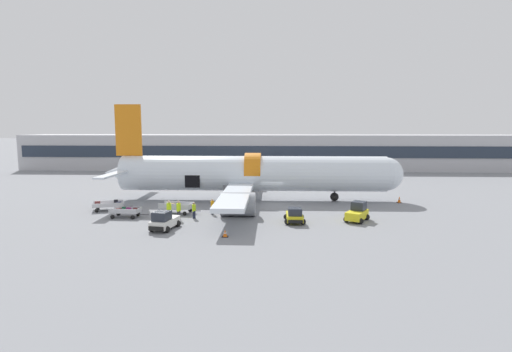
% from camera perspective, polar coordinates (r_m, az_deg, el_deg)
% --- Properties ---
extents(ground_plane, '(500.00, 500.00, 0.00)m').
position_cam_1_polar(ground_plane, '(45.10, 2.35, -4.02)').
color(ground_plane, gray).
extents(terminal_strip, '(100.89, 10.37, 7.00)m').
position_cam_1_polar(terminal_strip, '(81.83, 2.42, 3.45)').
color(terminal_strip, '#B2B2B7').
rests_on(terminal_strip, ground_plane).
extents(airplane, '(35.13, 31.89, 11.25)m').
position_cam_1_polar(airplane, '(46.84, -0.97, 0.25)').
color(airplane, silver).
rests_on(airplane, ground_plane).
extents(baggage_tug_lead, '(2.31, 3.44, 1.64)m').
position_cam_1_polar(baggage_tug_lead, '(34.84, -13.00, -6.33)').
color(baggage_tug_lead, silver).
rests_on(baggage_tug_lead, ground_plane).
extents(baggage_tug_mid, '(1.95, 2.86, 1.43)m').
position_cam_1_polar(baggage_tug_mid, '(36.51, 5.53, -5.71)').
color(baggage_tug_mid, yellow).
rests_on(baggage_tug_mid, ground_plane).
extents(baggage_tug_rear, '(2.63, 3.15, 1.76)m').
position_cam_1_polar(baggage_tug_rear, '(38.16, 14.28, -5.15)').
color(baggage_tug_rear, yellow).
rests_on(baggage_tug_rear, ground_plane).
extents(baggage_cart_loading, '(4.26, 2.30, 1.12)m').
position_cam_1_polar(baggage_cart_loading, '(40.98, -11.19, -4.47)').
color(baggage_cart_loading, '#B7BABF').
rests_on(baggage_cart_loading, ground_plane).
extents(baggage_cart_queued, '(3.74, 1.83, 0.99)m').
position_cam_1_polar(baggage_cart_queued, '(40.39, -18.04, -4.95)').
color(baggage_cart_queued, '#B7BABF').
rests_on(baggage_cart_queued, ground_plane).
extents(baggage_cart_empty, '(4.06, 2.76, 1.08)m').
position_cam_1_polar(baggage_cart_empty, '(44.43, -20.21, -3.96)').
color(baggage_cart_empty, silver).
rests_on(baggage_cart_empty, ground_plane).
extents(ground_crew_loader_a, '(0.60, 0.58, 1.84)m').
position_cam_1_polar(ground_crew_loader_a, '(38.24, -12.32, -4.72)').
color(ground_crew_loader_a, black).
rests_on(ground_crew_loader_a, ground_plane).
extents(ground_crew_loader_b, '(0.42, 0.63, 1.84)m').
position_cam_1_polar(ground_crew_loader_b, '(37.96, -10.99, -4.77)').
color(ground_crew_loader_b, '#2D2D33').
rests_on(ground_crew_loader_b, ground_plane).
extents(ground_crew_driver, '(0.43, 0.55, 1.56)m').
position_cam_1_polar(ground_crew_driver, '(39.88, -6.25, -4.32)').
color(ground_crew_driver, '#2D2D33').
rests_on(ground_crew_driver, ground_plane).
extents(ground_crew_supervisor, '(0.41, 0.54, 1.55)m').
position_cam_1_polar(ground_crew_supervisor, '(38.39, -8.85, -4.82)').
color(ground_crew_supervisor, '#1E2338').
rests_on(ground_crew_supervisor, ground_plane).
extents(safety_cone_nose, '(0.54, 0.54, 0.74)m').
position_cam_1_polar(safety_cone_nose, '(48.64, 19.79, -3.20)').
color(safety_cone_nose, black).
rests_on(safety_cone_nose, ground_plane).
extents(safety_cone_engine_left, '(0.51, 0.51, 0.59)m').
position_cam_1_polar(safety_cone_engine_left, '(31.95, -4.44, -8.19)').
color(safety_cone_engine_left, black).
rests_on(safety_cone_engine_left, ground_plane).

